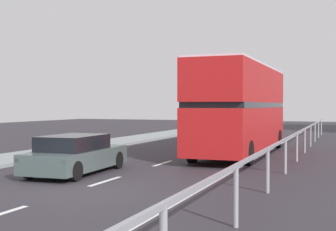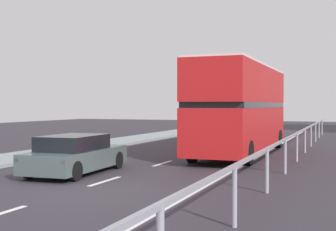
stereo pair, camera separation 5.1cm
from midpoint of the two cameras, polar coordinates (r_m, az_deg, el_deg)
ground_plane at (r=13.62m, az=-10.86°, el=-9.03°), size 73.86×120.00×0.10m
lane_paint_markings at (r=21.05m, az=7.05°, el=-5.24°), size 3.34×46.00×0.01m
bridge_side_railing at (r=20.52m, az=15.33°, el=-2.64°), size 0.10×42.00×1.24m
double_decker_bus_red at (r=22.91m, az=8.85°, el=1.05°), size 2.64×11.21×4.30m
hatchback_car_near at (r=16.67m, az=-11.23°, el=-4.71°), size 2.05×4.61×1.35m
sedan_car_ahead at (r=31.85m, az=4.97°, el=-1.79°), size 1.83×4.08×1.45m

